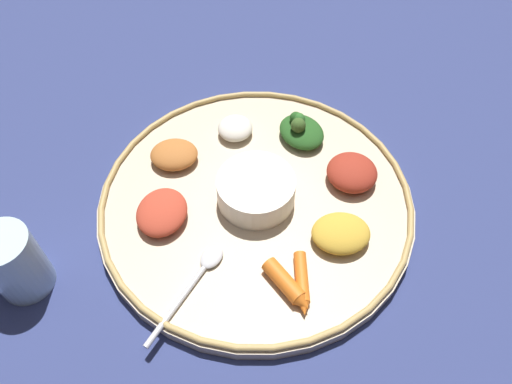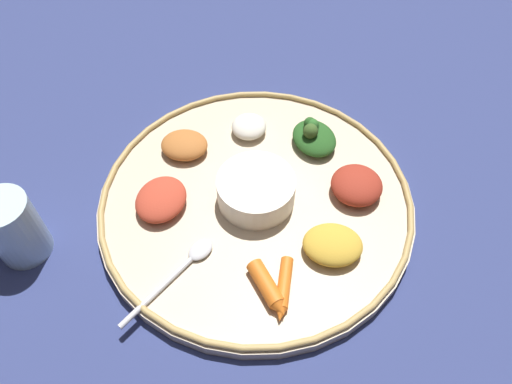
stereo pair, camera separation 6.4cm
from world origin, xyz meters
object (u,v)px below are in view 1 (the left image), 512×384
Objects in this scene: spoon at (197,277)px; carrot_outer at (302,282)px; greens_pile at (301,130)px; drinking_glass at (17,266)px; carrot_near_spoon at (287,285)px; center_bowl at (256,189)px.

carrot_outer is at bearing -121.90° from spoon.
spoon is 0.12m from carrot_outer.
greens_pile is 0.83× the size of drinking_glass.
carrot_near_spoon reaches higher than carrot_outer.
drinking_glass is (-0.04, 0.40, 0.01)m from greens_pile.
center_bowl reaches higher than carrot_near_spoon.
drinking_glass reaches higher than carrot_outer.
greens_pile reaches higher than center_bowl.
carrot_near_spoon is 0.02m from carrot_outer.
carrot_near_spoon is at bearing 167.54° from center_bowl.
greens_pile is (0.14, -0.22, 0.01)m from spoon.
greens_pile reaches higher than carrot_outer.
spoon is at bearing 55.16° from carrot_near_spoon.
center_bowl is at bearing -4.80° from carrot_outer.
greens_pile is at bearing -30.54° from carrot_outer.
greens_pile is at bearing -34.67° from carrot_near_spoon.
carrot_outer is (-0.06, -0.10, 0.00)m from spoon.
carrot_near_spoon is 0.80× the size of drinking_glass.
carrot_near_spoon is at bearing 75.49° from carrot_outer.
spoon is at bearing 121.49° from center_bowl.
drinking_glass is (0.16, 0.28, 0.02)m from carrot_outer.
center_bowl is at bearing -12.46° from carrot_near_spoon.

